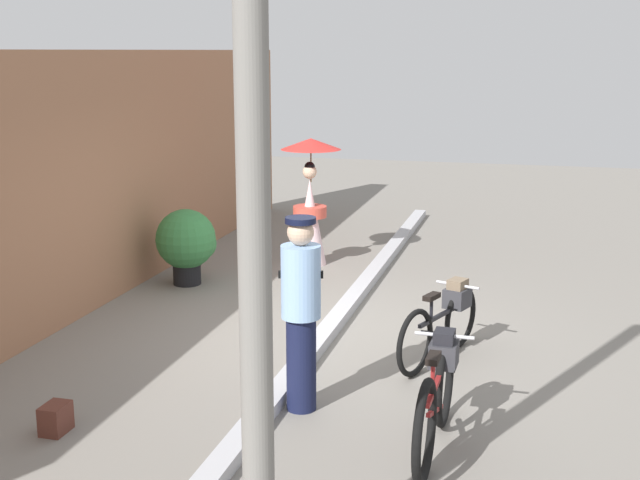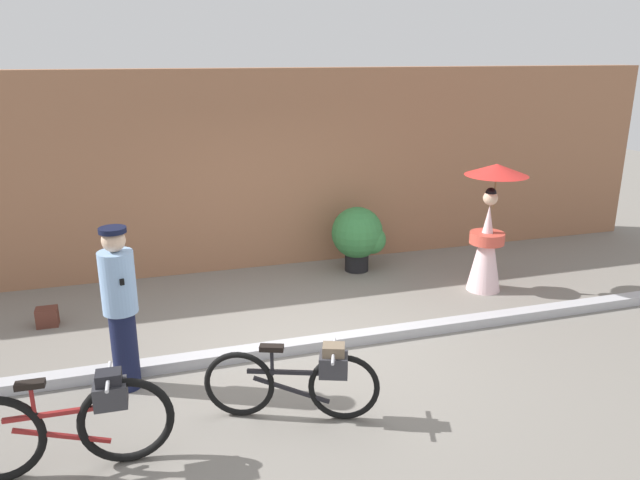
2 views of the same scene
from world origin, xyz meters
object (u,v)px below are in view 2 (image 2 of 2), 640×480
at_px(bicycle_near_officer, 301,379).
at_px(person_officer, 120,305).
at_px(backpack_on_pavement, 47,317).
at_px(potted_plant_by_door, 359,235).
at_px(person_with_parasol, 489,226).
at_px(bicycle_far_side, 69,423).

distance_m(bicycle_near_officer, person_officer, 1.94).
bearing_deg(person_officer, backpack_on_pavement, 118.10).
relative_size(potted_plant_by_door, backpack_on_pavement, 3.96).
distance_m(person_with_parasol, backpack_on_pavement, 5.99).
relative_size(person_with_parasol, potted_plant_by_door, 1.80).
height_order(bicycle_far_side, person_officer, person_officer).
height_order(bicycle_far_side, person_with_parasol, person_with_parasol).
bearing_deg(bicycle_near_officer, backpack_on_pavement, 131.55).
bearing_deg(person_officer, bicycle_far_side, -109.15).
relative_size(bicycle_near_officer, person_officer, 0.91).
bearing_deg(backpack_on_pavement, bicycle_near_officer, -48.45).
height_order(bicycle_near_officer, potted_plant_by_door, potted_plant_by_door).
relative_size(bicycle_near_officer, person_with_parasol, 0.85).
relative_size(person_officer, person_with_parasol, 0.93).
height_order(bicycle_near_officer, person_officer, person_officer).
bearing_deg(bicycle_far_side, person_officer, 70.85).
distance_m(bicycle_near_officer, person_with_parasol, 4.15).
height_order(bicycle_near_officer, backpack_on_pavement, bicycle_near_officer).
bearing_deg(bicycle_far_side, person_with_parasol, 25.18).
xyz_separation_m(bicycle_near_officer, bicycle_far_side, (-1.98, -0.18, 0.04)).
bearing_deg(person_officer, potted_plant_by_door, 36.59).
bearing_deg(person_with_parasol, backpack_on_pavement, 175.09).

